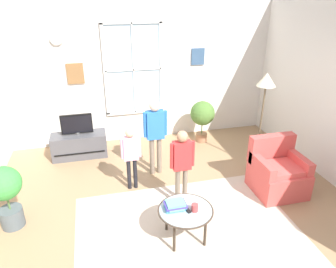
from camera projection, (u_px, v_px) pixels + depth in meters
name	position (u px, v px, depth m)	size (l,w,h in m)	color
ground_plane	(183.00, 227.00, 4.32)	(6.06, 6.63, 0.02)	#9E7A56
back_wall	(142.00, 73.00, 6.43)	(5.46, 0.17, 2.87)	silver
area_rug	(188.00, 230.00, 4.26)	(2.99, 2.17, 0.01)	#C6B29E
tv_stand	(79.00, 145.00, 6.07)	(1.03, 0.43, 0.47)	#4C4C51
television	(77.00, 124.00, 5.88)	(0.58, 0.08, 0.41)	#4C4C4C
armchair	(277.00, 173.00, 4.99)	(0.76, 0.74, 0.87)	#D14C47
coffee_table	(186.00, 212.00, 3.96)	(0.71, 0.71, 0.45)	#99B2B7
book_stack	(175.00, 205.00, 3.95)	(0.27, 0.19, 0.10)	#4596CA
cup	(195.00, 208.00, 3.91)	(0.09, 0.09, 0.10)	#BF3F3F
remote_near_books	(187.00, 209.00, 3.94)	(0.04, 0.14, 0.02)	black
person_blue_shirt	(155.00, 129.00, 5.25)	(0.41, 0.19, 1.36)	#726656
person_red_shirt	(182.00, 160.00, 4.49)	(0.36, 0.17, 1.21)	#726656
person_pink_shirt	(131.00, 152.00, 4.90)	(0.32, 0.15, 1.07)	black
potted_plant_by_window	(202.00, 115.00, 6.53)	(0.51, 0.51, 0.90)	#9E6B4C
potted_plant_corner	(5.00, 191.00, 4.11)	(0.46, 0.46, 0.92)	#4C565B
floor_lamp	(265.00, 90.00, 5.22)	(0.32, 0.32, 1.75)	black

